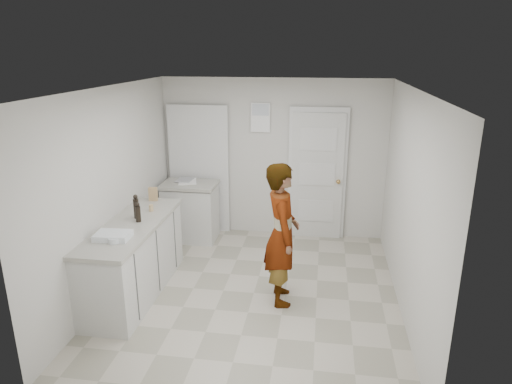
% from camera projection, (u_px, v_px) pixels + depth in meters
% --- Properties ---
extents(ground, '(4.00, 4.00, 0.00)m').
position_uv_depth(ground, '(254.00, 293.00, 5.69)').
color(ground, gray).
rests_on(ground, ground).
extents(room_shell, '(4.00, 4.00, 4.00)m').
position_uv_depth(room_shell, '(262.00, 173.00, 7.24)').
color(room_shell, beige).
rests_on(room_shell, ground).
extents(main_counter, '(0.64, 1.96, 0.93)m').
position_uv_depth(main_counter, '(134.00, 261.00, 5.58)').
color(main_counter, silver).
rests_on(main_counter, ground).
extents(side_counter, '(0.84, 0.61, 0.93)m').
position_uv_depth(side_counter, '(191.00, 213.00, 7.20)').
color(side_counter, silver).
rests_on(side_counter, ground).
extents(person, '(0.53, 0.69, 1.71)m').
position_uv_depth(person, '(282.00, 234.00, 5.29)').
color(person, silver).
rests_on(person, ground).
extents(cake_mix_box, '(0.12, 0.06, 0.19)m').
position_uv_depth(cake_mix_box, '(153.00, 194.00, 6.21)').
color(cake_mix_box, '#99794C').
rests_on(cake_mix_box, main_counter).
extents(spice_jar, '(0.06, 0.06, 0.08)m').
position_uv_depth(spice_jar, '(151.00, 208.00, 5.82)').
color(spice_jar, tan).
rests_on(spice_jar, main_counter).
extents(oil_cruet_a, '(0.06, 0.06, 0.25)m').
position_uv_depth(oil_cruet_a, '(138.00, 212.00, 5.45)').
color(oil_cruet_a, black).
rests_on(oil_cruet_a, main_counter).
extents(oil_cruet_b, '(0.07, 0.07, 0.30)m').
position_uv_depth(oil_cruet_b, '(136.00, 207.00, 5.55)').
color(oil_cruet_b, black).
rests_on(oil_cruet_b, main_counter).
extents(baking_dish, '(0.39, 0.28, 0.07)m').
position_uv_depth(baking_dish, '(113.00, 236.00, 4.99)').
color(baking_dish, silver).
rests_on(baking_dish, main_counter).
extents(egg_bowl, '(0.15, 0.15, 0.06)m').
position_uv_depth(egg_bowl, '(115.00, 240.00, 4.89)').
color(egg_bowl, silver).
rests_on(egg_bowl, main_counter).
extents(papers, '(0.36, 0.41, 0.01)m').
position_uv_depth(papers, '(187.00, 181.00, 7.12)').
color(papers, white).
rests_on(papers, side_counter).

